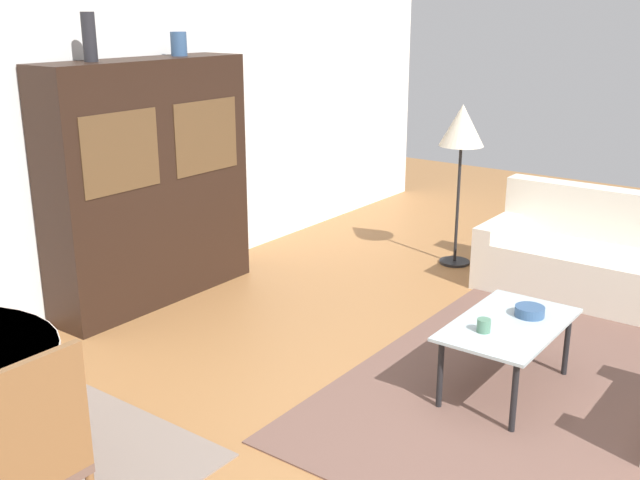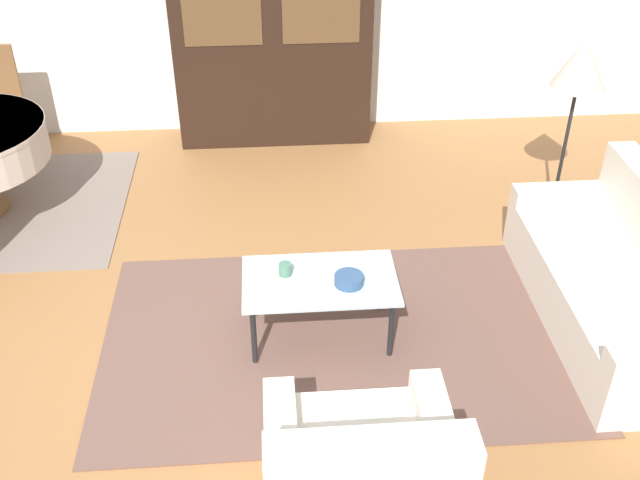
{
  "view_description": "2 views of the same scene",
  "coord_description": "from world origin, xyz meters",
  "px_view_note": "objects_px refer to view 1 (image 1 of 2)",
  "views": [
    {
      "loc": [
        -3.19,
        -1.11,
        2.26
      ],
      "look_at": [
        0.2,
        1.4,
        0.95
      ],
      "focal_mm": 42.0,
      "sensor_mm": 36.0,
      "label": 1
    },
    {
      "loc": [
        0.53,
        -3.24,
        3.27
      ],
      "look_at": [
        0.81,
        0.44,
        0.75
      ],
      "focal_mm": 42.0,
      "sensor_mm": 36.0,
      "label": 2
    }
  ],
  "objects_px": {
    "bowl": "(530,311)",
    "vase_short": "(179,44)",
    "coffee_table": "(508,330)",
    "floor_lamp": "(462,131)",
    "couch": "(605,262)",
    "display_cabinet": "(149,183)",
    "dining_chair_near": "(25,461)",
    "vase_tall": "(89,37)",
    "cup": "(484,325)"
  },
  "relations": [
    {
      "from": "coffee_table",
      "to": "vase_tall",
      "type": "xyz_separation_m",
      "value": [
        -0.65,
        2.92,
        1.66
      ]
    },
    {
      "from": "floor_lamp",
      "to": "bowl",
      "type": "xyz_separation_m",
      "value": [
        -1.83,
        -1.41,
        -0.74
      ]
    },
    {
      "from": "dining_chair_near",
      "to": "cup",
      "type": "height_order",
      "value": "dining_chair_near"
    },
    {
      "from": "display_cabinet",
      "to": "cup",
      "type": "distance_m",
      "value": 2.89
    },
    {
      "from": "couch",
      "to": "coffee_table",
      "type": "bearing_deg",
      "value": 90.04
    },
    {
      "from": "couch",
      "to": "cup",
      "type": "relative_size",
      "value": 23.67
    },
    {
      "from": "vase_tall",
      "to": "vase_short",
      "type": "bearing_deg",
      "value": 0.0
    },
    {
      "from": "coffee_table",
      "to": "display_cabinet",
      "type": "relative_size",
      "value": 0.51
    },
    {
      "from": "coffee_table",
      "to": "vase_tall",
      "type": "distance_m",
      "value": 3.42
    },
    {
      "from": "coffee_table",
      "to": "floor_lamp",
      "type": "distance_m",
      "value": 2.55
    },
    {
      "from": "floor_lamp",
      "to": "cup",
      "type": "height_order",
      "value": "floor_lamp"
    },
    {
      "from": "couch",
      "to": "cup",
      "type": "height_order",
      "value": "couch"
    },
    {
      "from": "coffee_table",
      "to": "display_cabinet",
      "type": "xyz_separation_m",
      "value": [
        -0.21,
        2.92,
        0.54
      ]
    },
    {
      "from": "display_cabinet",
      "to": "floor_lamp",
      "type": "relative_size",
      "value": 1.3
    },
    {
      "from": "couch",
      "to": "vase_short",
      "type": "height_order",
      "value": "vase_short"
    },
    {
      "from": "couch",
      "to": "vase_short",
      "type": "xyz_separation_m",
      "value": [
        -1.79,
        2.92,
        1.7
      ]
    },
    {
      "from": "couch",
      "to": "floor_lamp",
      "type": "relative_size",
      "value": 1.3
    },
    {
      "from": "bowl",
      "to": "couch",
      "type": "bearing_deg",
      "value": 1.88
    },
    {
      "from": "display_cabinet",
      "to": "dining_chair_near",
      "type": "xyz_separation_m",
      "value": [
        -2.46,
        -2.07,
        -0.36
      ]
    },
    {
      "from": "bowl",
      "to": "dining_chair_near",
      "type": "bearing_deg",
      "value": 162.2
    },
    {
      "from": "display_cabinet",
      "to": "cup",
      "type": "relative_size",
      "value": 23.62
    },
    {
      "from": "floor_lamp",
      "to": "vase_tall",
      "type": "bearing_deg",
      "value": 149.34
    },
    {
      "from": "dining_chair_near",
      "to": "floor_lamp",
      "type": "bearing_deg",
      "value": 6.04
    },
    {
      "from": "floor_lamp",
      "to": "cup",
      "type": "bearing_deg",
      "value": -149.98
    },
    {
      "from": "couch",
      "to": "dining_chair_near",
      "type": "relative_size",
      "value": 1.83
    },
    {
      "from": "couch",
      "to": "floor_lamp",
      "type": "bearing_deg",
      "value": -1.34
    },
    {
      "from": "floor_lamp",
      "to": "vase_short",
      "type": "distance_m",
      "value": 2.53
    },
    {
      "from": "cup",
      "to": "vase_short",
      "type": "bearing_deg",
      "value": 82.15
    },
    {
      "from": "couch",
      "to": "floor_lamp",
      "type": "height_order",
      "value": "floor_lamp"
    },
    {
      "from": "vase_tall",
      "to": "couch",
      "type": "bearing_deg",
      "value": -48.09
    },
    {
      "from": "couch",
      "to": "display_cabinet",
      "type": "height_order",
      "value": "display_cabinet"
    },
    {
      "from": "vase_tall",
      "to": "vase_short",
      "type": "relative_size",
      "value": 1.83
    },
    {
      "from": "coffee_table",
      "to": "floor_lamp",
      "type": "xyz_separation_m",
      "value": [
        2.0,
        1.35,
        0.82
      ]
    },
    {
      "from": "dining_chair_near",
      "to": "bowl",
      "type": "relative_size",
      "value": 5.75
    },
    {
      "from": "couch",
      "to": "display_cabinet",
      "type": "bearing_deg",
      "value": 36.74
    },
    {
      "from": "bowl",
      "to": "vase_short",
      "type": "xyz_separation_m",
      "value": [
        0.01,
        2.98,
        1.51
      ]
    },
    {
      "from": "couch",
      "to": "cup",
      "type": "bearing_deg",
      "value": 88.23
    },
    {
      "from": "bowl",
      "to": "vase_short",
      "type": "bearing_deg",
      "value": 89.85
    },
    {
      "from": "dining_chair_near",
      "to": "cup",
      "type": "xyz_separation_m",
      "value": [
        2.46,
        -0.79,
        -0.1
      ]
    },
    {
      "from": "vase_short",
      "to": "cup",
      "type": "bearing_deg",
      "value": -97.85
    },
    {
      "from": "display_cabinet",
      "to": "dining_chair_near",
      "type": "relative_size",
      "value": 1.83
    },
    {
      "from": "display_cabinet",
      "to": "dining_chair_near",
      "type": "height_order",
      "value": "display_cabinet"
    },
    {
      "from": "floor_lamp",
      "to": "display_cabinet",
      "type": "bearing_deg",
      "value": 144.59
    },
    {
      "from": "couch",
      "to": "vase_tall",
      "type": "height_order",
      "value": "vase_tall"
    },
    {
      "from": "bowl",
      "to": "vase_tall",
      "type": "bearing_deg",
      "value": 105.45
    },
    {
      "from": "couch",
      "to": "bowl",
      "type": "xyz_separation_m",
      "value": [
        -1.8,
        -0.06,
        0.19
      ]
    },
    {
      "from": "couch",
      "to": "vase_tall",
      "type": "relative_size",
      "value": 5.65
    },
    {
      "from": "coffee_table",
      "to": "cup",
      "type": "xyz_separation_m",
      "value": [
        -0.21,
        0.07,
        0.09
      ]
    },
    {
      "from": "couch",
      "to": "vase_short",
      "type": "bearing_deg",
      "value": 31.51
    },
    {
      "from": "dining_chair_near",
      "to": "bowl",
      "type": "bearing_deg",
      "value": -17.8
    }
  ]
}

